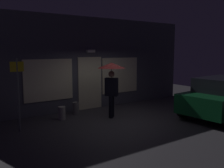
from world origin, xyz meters
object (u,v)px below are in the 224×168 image
Objects in this scene: person_with_umbrella at (112,75)px; parked_car at (224,97)px; street_sign_post at (18,90)px; sidewalk_bollard_2 at (76,108)px; sidewalk_bollard at (62,113)px.

person_with_umbrella reaches higher than parked_car.
sidewalk_bollard_2 is (2.35, 0.89, -1.04)m from street_sign_post.
street_sign_post is (-6.83, 2.54, 0.53)m from parked_car.
street_sign_post is at bearing -159.15° from sidewalk_bollard_2.
sidewalk_bollard is (1.58, 0.47, -1.04)m from street_sign_post.
parked_car is 8.29× the size of sidewalk_bollard_2.
sidewalk_bollard reaches higher than sidewalk_bollard_2.
street_sign_post reaches higher than parked_car.
street_sign_post is (-3.24, 0.27, -0.29)m from person_with_umbrella.
sidewalk_bollard is (-1.66, 0.74, -1.33)m from person_with_umbrella.
parked_car reaches higher than sidewalk_bollard_2.
street_sign_post is at bearing -163.31° from sidewalk_bollard.
sidewalk_bollard_2 is (-4.48, 3.43, -0.51)m from parked_car.
street_sign_post reaches higher than sidewalk_bollard.
person_with_umbrella is at bearing -23.97° from sidewalk_bollard.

